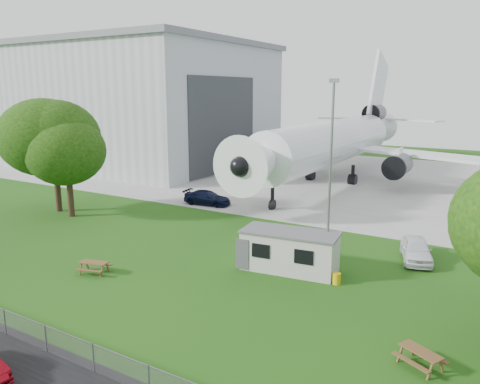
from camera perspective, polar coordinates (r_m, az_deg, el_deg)
The scene contains 13 objects.
ground at distance 30.16m, azimuth -8.91°, elevation -10.13°, with size 160.00×160.00×0.00m, color #295F15.
concrete_apron at distance 63.01m, azimuth 13.66°, elevation 1.49°, with size 120.00×46.00×0.03m, color #B7B7B2.
hangar at distance 80.15m, azimuth -13.77°, elevation 10.49°, with size 43.00×31.00×18.55m.
airliner at distance 60.87m, azimuth 11.50°, elevation 6.23°, with size 46.36×47.73×17.69m.
site_cabin at distance 30.51m, azimuth 6.09°, elevation -7.14°, with size 6.89×3.44×2.62m.
picnic_west at distance 31.69m, azimuth -17.32°, elevation -9.43°, with size 1.80×1.50×0.76m, color brown, non-canonical shape.
picnic_east at distance 22.39m, azimuth 21.04°, elevation -19.27°, with size 1.80×1.50×0.76m, color brown, non-canonical shape.
fence at distance 24.40m, azimuth -23.91°, elevation -16.77°, with size 58.00×0.04×1.30m, color gray.
lamp_mast at distance 29.70m, azimuth 10.91°, elevation 1.54°, with size 0.16×0.16×12.00m, color slate.
tree_west_big at distance 47.39m, azimuth -21.83°, elevation 6.63°, with size 9.12×9.12×12.05m.
tree_west_small at distance 45.07m, azimuth -20.36°, elevation 4.70°, with size 7.36×7.36×9.77m.
car_ne_hatch at distance 34.32m, azimuth 20.69°, elevation -6.60°, with size 1.85×4.61×1.57m, color white.
car_apron_van at distance 47.69m, azimuth -4.01°, elevation -0.73°, with size 2.00×4.92×1.43m, color black.
Camera 1 is at (18.06, -21.28, 11.41)m, focal length 35.00 mm.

